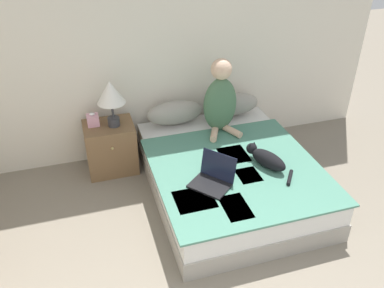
{
  "coord_description": "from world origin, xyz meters",
  "views": [
    {
      "loc": [
        -0.71,
        -0.71,
        2.63
      ],
      "look_at": [
        0.15,
        2.1,
        0.77
      ],
      "focal_mm": 38.0,
      "sensor_mm": 36.0,
      "label": 1
    }
  ],
  "objects_px": {
    "nightstand": "(111,147)",
    "table_lamp": "(111,94)",
    "pillow_near": "(175,113)",
    "tissue_box": "(93,120)",
    "cat_tabby": "(267,159)",
    "laptop_open": "(213,179)",
    "bed": "(229,176)",
    "person_sitting": "(220,100)",
    "pillow_far": "(232,105)"
  },
  "relations": [
    {
      "from": "nightstand",
      "to": "table_lamp",
      "type": "bearing_deg",
      "value": -22.63
    },
    {
      "from": "pillow_near",
      "to": "tissue_box",
      "type": "height_order",
      "value": "tissue_box"
    },
    {
      "from": "nightstand",
      "to": "cat_tabby",
      "type": "bearing_deg",
      "value": -35.83
    },
    {
      "from": "laptop_open",
      "to": "tissue_box",
      "type": "bearing_deg",
      "value": 178.57
    },
    {
      "from": "cat_tabby",
      "to": "nightstand",
      "type": "distance_m",
      "value": 1.67
    },
    {
      "from": "bed",
      "to": "laptop_open",
      "type": "xyz_separation_m",
      "value": [
        -0.3,
        -0.33,
        0.26
      ]
    },
    {
      "from": "person_sitting",
      "to": "table_lamp",
      "type": "height_order",
      "value": "person_sitting"
    },
    {
      "from": "tissue_box",
      "to": "laptop_open",
      "type": "bearing_deg",
      "value": -51.1
    },
    {
      "from": "cat_tabby",
      "to": "nightstand",
      "type": "relative_size",
      "value": 1.04
    },
    {
      "from": "laptop_open",
      "to": "tissue_box",
      "type": "height_order",
      "value": "tissue_box"
    },
    {
      "from": "cat_tabby",
      "to": "laptop_open",
      "type": "bearing_deg",
      "value": 77.21
    },
    {
      "from": "laptop_open",
      "to": "person_sitting",
      "type": "bearing_deg",
      "value": 116.0
    },
    {
      "from": "person_sitting",
      "to": "nightstand",
      "type": "xyz_separation_m",
      "value": [
        -1.15,
        0.21,
        -0.5
      ]
    },
    {
      "from": "pillow_far",
      "to": "person_sitting",
      "type": "xyz_separation_m",
      "value": [
        -0.25,
        -0.27,
        0.23
      ]
    },
    {
      "from": "pillow_near",
      "to": "cat_tabby",
      "type": "relative_size",
      "value": 1.1
    },
    {
      "from": "table_lamp",
      "to": "cat_tabby",
      "type": "bearing_deg",
      "value": -36.38
    },
    {
      "from": "table_lamp",
      "to": "pillow_near",
      "type": "bearing_deg",
      "value": 7.56
    },
    {
      "from": "pillow_far",
      "to": "laptop_open",
      "type": "height_order",
      "value": "pillow_far"
    },
    {
      "from": "table_lamp",
      "to": "tissue_box",
      "type": "distance_m",
      "value": 0.37
    },
    {
      "from": "pillow_far",
      "to": "person_sitting",
      "type": "height_order",
      "value": "person_sitting"
    },
    {
      "from": "person_sitting",
      "to": "tissue_box",
      "type": "xyz_separation_m",
      "value": [
        -1.29,
        0.26,
        -0.17
      ]
    },
    {
      "from": "laptop_open",
      "to": "nightstand",
      "type": "height_order",
      "value": "laptop_open"
    },
    {
      "from": "laptop_open",
      "to": "table_lamp",
      "type": "xyz_separation_m",
      "value": [
        -0.71,
        1.05,
        0.43
      ]
    },
    {
      "from": "bed",
      "to": "nightstand",
      "type": "xyz_separation_m",
      "value": [
        -1.06,
        0.75,
        0.07
      ]
    },
    {
      "from": "bed",
      "to": "tissue_box",
      "type": "bearing_deg",
      "value": 146.32
    },
    {
      "from": "laptop_open",
      "to": "table_lamp",
      "type": "height_order",
      "value": "table_lamp"
    },
    {
      "from": "pillow_near",
      "to": "person_sitting",
      "type": "xyz_separation_m",
      "value": [
        0.42,
        -0.27,
        0.23
      ]
    },
    {
      "from": "bed",
      "to": "pillow_near",
      "type": "xyz_separation_m",
      "value": [
        -0.34,
        0.82,
        0.34
      ]
    },
    {
      "from": "person_sitting",
      "to": "cat_tabby",
      "type": "relative_size",
      "value": 1.39
    },
    {
      "from": "nightstand",
      "to": "tissue_box",
      "type": "distance_m",
      "value": 0.36
    },
    {
      "from": "pillow_far",
      "to": "table_lamp",
      "type": "xyz_separation_m",
      "value": [
        -1.34,
        -0.09,
        0.35
      ]
    },
    {
      "from": "bed",
      "to": "cat_tabby",
      "type": "relative_size",
      "value": 3.36
    },
    {
      "from": "bed",
      "to": "cat_tabby",
      "type": "bearing_deg",
      "value": -37.68
    },
    {
      "from": "pillow_near",
      "to": "tissue_box",
      "type": "bearing_deg",
      "value": -179.09
    },
    {
      "from": "laptop_open",
      "to": "table_lamp",
      "type": "bearing_deg",
      "value": 173.55
    },
    {
      "from": "pillow_near",
      "to": "nightstand",
      "type": "height_order",
      "value": "pillow_near"
    },
    {
      "from": "pillow_near",
      "to": "person_sitting",
      "type": "relative_size",
      "value": 0.79
    },
    {
      "from": "laptop_open",
      "to": "table_lamp",
      "type": "distance_m",
      "value": 1.34
    },
    {
      "from": "cat_tabby",
      "to": "table_lamp",
      "type": "xyz_separation_m",
      "value": [
        -1.28,
        0.94,
        0.41
      ]
    },
    {
      "from": "bed",
      "to": "laptop_open",
      "type": "relative_size",
      "value": 4.3
    },
    {
      "from": "pillow_far",
      "to": "tissue_box",
      "type": "relative_size",
      "value": 4.48
    },
    {
      "from": "bed",
      "to": "nightstand",
      "type": "relative_size",
      "value": 3.51
    },
    {
      "from": "bed",
      "to": "table_lamp",
      "type": "distance_m",
      "value": 1.42
    },
    {
      "from": "table_lamp",
      "to": "bed",
      "type": "bearing_deg",
      "value": -36.01
    },
    {
      "from": "pillow_far",
      "to": "tissue_box",
      "type": "height_order",
      "value": "tissue_box"
    },
    {
      "from": "pillow_far",
      "to": "table_lamp",
      "type": "relative_size",
      "value": 1.27
    },
    {
      "from": "bed",
      "to": "table_lamp",
      "type": "bearing_deg",
      "value": 143.99
    },
    {
      "from": "laptop_open",
      "to": "tissue_box",
      "type": "xyz_separation_m",
      "value": [
        -0.91,
        1.13,
        0.13
      ]
    },
    {
      "from": "pillow_far",
      "to": "nightstand",
      "type": "distance_m",
      "value": 1.43
    },
    {
      "from": "tissue_box",
      "to": "cat_tabby",
      "type": "bearing_deg",
      "value": -34.46
    }
  ]
}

